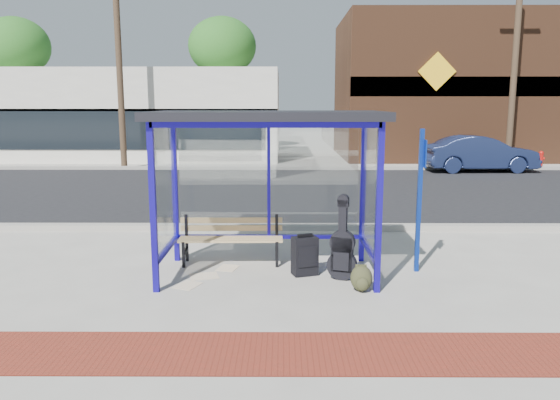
{
  "coord_description": "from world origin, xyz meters",
  "views": [
    {
      "loc": [
        0.22,
        -7.84,
        2.54
      ],
      "look_at": [
        0.18,
        0.2,
        1.1
      ],
      "focal_mm": 35.0,
      "sensor_mm": 36.0,
      "label": 1
    }
  ],
  "objects_px": {
    "bench": "(231,236)",
    "parked_car": "(480,154)",
    "backpack": "(362,279)",
    "fire_hydrant": "(541,158)",
    "guitar_bag": "(342,251)",
    "suitcase": "(305,256)"
  },
  "relations": [
    {
      "from": "backpack",
      "to": "parked_car",
      "type": "xyz_separation_m",
      "value": [
        6.28,
        13.23,
        0.5
      ]
    },
    {
      "from": "suitcase",
      "to": "backpack",
      "type": "relative_size",
      "value": 1.75
    },
    {
      "from": "bench",
      "to": "backpack",
      "type": "relative_size",
      "value": 4.55
    },
    {
      "from": "guitar_bag",
      "to": "fire_hydrant",
      "type": "distance_m",
      "value": 17.02
    },
    {
      "from": "bench",
      "to": "backpack",
      "type": "bearing_deg",
      "value": -35.9
    },
    {
      "from": "guitar_bag",
      "to": "parked_car",
      "type": "bearing_deg",
      "value": 80.84
    },
    {
      "from": "bench",
      "to": "guitar_bag",
      "type": "xyz_separation_m",
      "value": [
        1.69,
        -0.82,
        -0.0
      ]
    },
    {
      "from": "fire_hydrant",
      "to": "parked_car",
      "type": "bearing_deg",
      "value": -154.26
    },
    {
      "from": "bench",
      "to": "parked_car",
      "type": "relative_size",
      "value": 0.4
    },
    {
      "from": "bench",
      "to": "fire_hydrant",
      "type": "distance_m",
      "value": 17.37
    },
    {
      "from": "bench",
      "to": "guitar_bag",
      "type": "height_order",
      "value": "guitar_bag"
    },
    {
      "from": "suitcase",
      "to": "fire_hydrant",
      "type": "height_order",
      "value": "fire_hydrant"
    },
    {
      "from": "bench",
      "to": "suitcase",
      "type": "bearing_deg",
      "value": -29.06
    },
    {
      "from": "suitcase",
      "to": "bench",
      "type": "bearing_deg",
      "value": 133.09
    },
    {
      "from": "bench",
      "to": "suitcase",
      "type": "xyz_separation_m",
      "value": [
        1.15,
        -0.61,
        -0.15
      ]
    },
    {
      "from": "bench",
      "to": "fire_hydrant",
      "type": "xyz_separation_m",
      "value": [
        11.14,
        13.33,
        -0.08
      ]
    },
    {
      "from": "backpack",
      "to": "fire_hydrant",
      "type": "bearing_deg",
      "value": 58.95
    },
    {
      "from": "bench",
      "to": "backpack",
      "type": "height_order",
      "value": "bench"
    },
    {
      "from": "guitar_bag",
      "to": "backpack",
      "type": "distance_m",
      "value": 0.61
    },
    {
      "from": "backpack",
      "to": "fire_hydrant",
      "type": "relative_size",
      "value": 0.55
    },
    {
      "from": "guitar_bag",
      "to": "fire_hydrant",
      "type": "xyz_separation_m",
      "value": [
        9.45,
        14.15,
        -0.08
      ]
    },
    {
      "from": "backpack",
      "to": "parked_car",
      "type": "distance_m",
      "value": 14.66
    }
  ]
}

